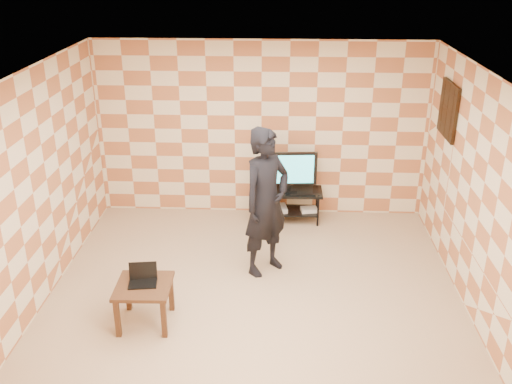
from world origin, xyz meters
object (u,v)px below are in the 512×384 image
tv_stand (288,198)px  tv (289,170)px  person (266,202)px  side_table (144,291)px

tv_stand → tv: size_ratio=1.22×
tv_stand → person: 1.62m
side_table → person: person is taller
tv_stand → side_table: bearing=-121.0°
tv_stand → side_table: 3.14m
tv → side_table: size_ratio=1.36×
tv → side_table: 3.16m
side_table → person: (1.32, 1.21, 0.56)m
tv_stand → tv: (-0.00, -0.00, 0.47)m
person → tv: bearing=33.5°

